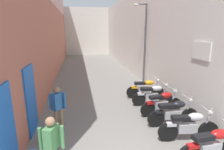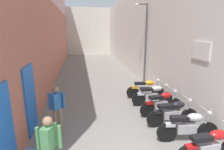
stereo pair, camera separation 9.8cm
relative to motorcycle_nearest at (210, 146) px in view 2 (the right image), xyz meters
The scene contains 14 objects.
ground_plane 8.48m from the motorcycle_nearest, 103.02° to the left, with size 38.43×38.43×0.00m, color slate.
building_left 12.05m from the motorcycle_nearest, 115.84° to the left, with size 0.45×22.43×8.99m.
building_right 10.62m from the motorcycle_nearest, 83.65° to the left, with size 0.45×22.43×6.08m.
building_far_end 22.69m from the motorcycle_nearest, 94.85° to the left, with size 8.70×2.00×6.13m, color beige.
motorcycle_nearest is the anchor object (origin of this frame).
motorcycle_second 0.96m from the motorcycle_nearest, 90.00° to the left, with size 1.85×0.58×1.04m.
motorcycle_third 1.89m from the motorcycle_nearest, 90.00° to the left, with size 1.85×0.58×1.04m.
motorcycle_fourth 2.78m from the motorcycle_nearest, 90.00° to the left, with size 1.84×0.58×1.04m.
motorcycle_fifth 3.70m from the motorcycle_nearest, 90.00° to the left, with size 1.85×0.58×1.04m.
motorcycle_sixth 4.60m from the motorcycle_nearest, 90.00° to the left, with size 1.85×0.58×1.04m.
pedestrian_by_doorway 3.82m from the motorcycle_nearest, behind, with size 0.52×0.39×1.57m.
pedestrian_mid_alley 4.47m from the motorcycle_nearest, 150.83° to the left, with size 0.52×0.38×1.57m.
plastic_crate 4.37m from the motorcycle_nearest, 158.79° to the left, with size 0.44×0.32×0.28m, color red.
street_lamp 7.42m from the motorcycle_nearest, 84.31° to the left, with size 0.79×0.18×4.75m.
Camera 2 is at (-1.17, -2.49, 3.28)m, focal length 29.18 mm.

